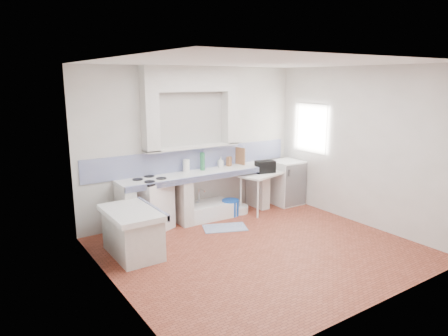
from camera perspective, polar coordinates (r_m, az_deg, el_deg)
floor at (r=6.44m, az=5.07°, el=-11.23°), size 4.50×4.50×0.00m
ceiling at (r=5.90m, az=5.60°, el=14.54°), size 4.50×4.50×0.00m
wall_back at (r=7.64m, az=-4.19°, el=3.54°), size 4.50×0.00×4.50m
wall_front at (r=4.68m, az=20.96°, el=-2.98°), size 4.50×0.00×4.50m
wall_left at (r=4.94m, az=-15.39°, el=-1.80°), size 0.00×4.50×4.50m
wall_right at (r=7.62m, az=18.59°, el=2.89°), size 0.00×4.50×4.50m
alcove_mass at (r=7.39m, az=-4.53°, el=12.38°), size 1.90×0.25×0.45m
window_frame at (r=8.49m, az=13.00°, el=5.51°), size 0.35×0.86×1.06m
lace_valance at (r=8.35m, az=12.44°, el=8.04°), size 0.01×0.84×0.24m
counter_slab at (r=7.44m, az=-3.65°, el=-0.93°), size 3.00×0.60×0.08m
counter_lip at (r=7.21m, az=-2.52°, el=-1.36°), size 3.00×0.04×0.10m
counter_pier_left at (r=6.99m, az=-13.60°, el=-5.98°), size 0.20×0.55×0.82m
counter_pier_mid at (r=7.40m, az=-5.95°, el=-4.67°), size 0.20×0.55×0.82m
counter_pier_right at (r=8.32m, az=4.76°, el=-2.71°), size 0.20×0.55×0.82m
peninsula_top at (r=6.14m, az=-12.84°, el=-6.09°), size 0.70×1.10×0.08m
peninsula_base at (r=6.26m, az=-12.68°, el=-9.14°), size 0.60×1.00×0.62m
peninsula_lip at (r=6.25m, az=-10.01°, el=-5.61°), size 0.04×1.10×0.10m
backsplash at (r=7.68m, az=-4.10°, el=1.31°), size 4.27×0.03×0.40m
stove at (r=7.17m, az=-10.27°, el=-5.17°), size 0.79×0.78×0.87m
sink at (r=7.72m, az=-2.72°, el=-6.10°), size 1.08×0.62×0.25m
side_table at (r=8.08m, az=5.32°, el=-3.37°), size 1.02×0.73×0.04m
fridge at (r=8.60m, az=8.72°, el=-1.99°), size 0.60×0.60×0.91m
bucket_red at (r=7.65m, az=-3.31°, el=-6.24°), size 0.35×0.35×0.26m
bucket_orange at (r=7.69m, az=-0.96°, el=-6.10°), size 0.37×0.37×0.27m
bucket_blue at (r=7.84m, az=0.90°, el=-5.58°), size 0.34×0.34×0.31m
basin_white at (r=8.02m, az=2.09°, el=-5.78°), size 0.48×0.48×0.14m
water_bottle_a at (r=7.79m, az=-3.77°, el=-5.80°), size 0.10×0.10×0.29m
water_bottle_b at (r=7.86m, az=-2.44°, el=-5.66°), size 0.08×0.08×0.27m
black_bag at (r=8.02m, az=5.79°, el=0.17°), size 0.41×0.30×0.24m
green_bottle_a at (r=7.59m, az=-3.11°, el=0.95°), size 0.09×0.09×0.33m
green_bottle_b at (r=7.59m, az=-2.97°, el=0.88°), size 0.09×0.09×0.32m
knife_block at (r=7.95m, az=0.71°, el=0.93°), size 0.11×0.10×0.18m
cutting_board at (r=8.09m, az=2.30°, el=1.69°), size 0.07×0.25×0.34m
paper_towel at (r=7.46m, az=-5.31°, el=0.32°), size 0.13×0.13×0.24m
soap_bottle at (r=7.84m, az=-0.51°, el=0.85°), size 0.11×0.11×0.21m
rug at (r=7.24m, az=0.12°, el=-8.38°), size 0.86×0.68×0.01m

